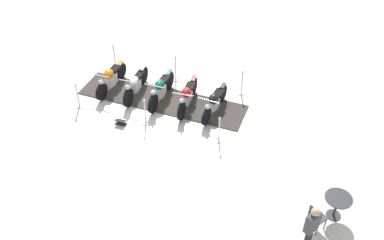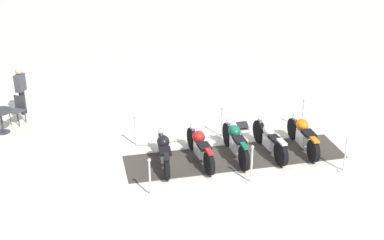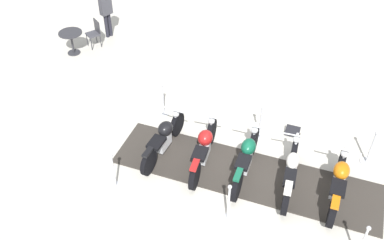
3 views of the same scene
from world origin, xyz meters
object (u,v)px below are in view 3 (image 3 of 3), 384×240
object	(u,v)px
stanchion_left_mid	(228,208)
cafe_chair_near_table	(95,32)
motorcycle_black	(164,137)
stanchion_right_mid	(260,127)
motorcycle_copper	(338,182)
motorcycle_cream	(291,171)
stanchion_left_rear	(114,175)
info_placard	(292,132)
cafe_table	(71,38)
motorcycle_forest	(246,158)
bystander_person	(106,10)
stanchion_right_rear	(163,104)
stanchion_right_front	(370,153)
motorcycle_maroon	(204,148)

from	to	relation	value
stanchion_left_mid	cafe_chair_near_table	distance (m)	8.28
motorcycle_black	stanchion_right_mid	distance (m)	2.53
motorcycle_copper	motorcycle_cream	distance (m)	1.05
stanchion_left_rear	info_placard	size ratio (longest dim) A/B	2.35
stanchion_right_mid	motorcycle_copper	bearing A→B (deg)	-88.98
motorcycle_copper	cafe_table	bearing A→B (deg)	70.64
cafe_table	cafe_chair_near_table	bearing A→B (deg)	-0.57
stanchion_left_mid	info_placard	distance (m)	3.34
stanchion_right_mid	stanchion_left_rear	bearing A→B (deg)	170.93
motorcycle_forest	stanchion_left_rear	xyz separation A→B (m)	(-2.74, 1.41, -0.14)
stanchion_left_rear	info_placard	xyz separation A→B (m)	(4.66, -1.08, -0.31)
motorcycle_forest	bystander_person	size ratio (longest dim) A/B	1.15
motorcycle_black	info_placard	world-z (taller)	motorcycle_black
motorcycle_copper	cafe_table	world-z (taller)	motorcycle_copper
stanchion_right_rear	cafe_table	xyz separation A→B (m)	(-0.76, 4.38, 0.23)
cafe_chair_near_table	stanchion_left_rear	bearing A→B (deg)	68.70
stanchion_left_mid	info_placard	bearing A→B (deg)	20.53
cafe_chair_near_table	motorcycle_black	bearing A→B (deg)	82.04
stanchion_left_rear	stanchion_right_front	size ratio (longest dim) A/B	1.03
stanchion_left_mid	bystander_person	world-z (taller)	bystander_person
motorcycle_cream	motorcycle_forest	bearing A→B (deg)	85.48
motorcycle_forest	stanchion_right_front	world-z (taller)	motorcycle_forest
stanchion_right_rear	motorcycle_copper	bearing A→B (deg)	-71.53
motorcycle_forest	motorcycle_maroon	distance (m)	1.05
motorcycle_cream	bystander_person	world-z (taller)	bystander_person
motorcycle_forest	stanchion_right_mid	size ratio (longest dim) A/B	1.85
stanchion_right_rear	cafe_chair_near_table	size ratio (longest dim) A/B	1.11
motorcycle_copper	motorcycle_maroon	bearing A→B (deg)	90.72
bystander_person	cafe_table	bearing A→B (deg)	-85.75
motorcycle_maroon	stanchion_right_rear	xyz separation A→B (m)	(0.20, 2.16, -0.15)
motorcycle_copper	bystander_person	size ratio (longest dim) A/B	1.13
stanchion_right_mid	info_placard	size ratio (longest dim) A/B	2.28
stanchion_right_rear	stanchion_right_front	world-z (taller)	stanchion_right_front
cafe_chair_near_table	stanchion_right_mid	bearing A→B (deg)	103.23
motorcycle_cream	motorcycle_maroon	world-z (taller)	motorcycle_cream
motorcycle_cream	motorcycle_maroon	bearing A→B (deg)	85.59
stanchion_left_mid	bystander_person	bearing A→B (deg)	79.98
bystander_person	stanchion_right_mid	bearing A→B (deg)	-1.19
motorcycle_black	cafe_chair_near_table	bearing A→B (deg)	51.24
stanchion_left_mid	cafe_table	world-z (taller)	stanchion_left_mid
stanchion_right_rear	bystander_person	world-z (taller)	bystander_person
stanchion_right_mid	cafe_table	world-z (taller)	stanchion_right_mid
motorcycle_cream	info_placard	bearing A→B (deg)	3.67
stanchion_right_front	stanchion_right_rear	bearing A→B (deg)	124.62
stanchion_left_rear	info_placard	distance (m)	4.79
cafe_table	stanchion_right_front	bearing A→B (deg)	-66.49
motorcycle_forest	cafe_table	size ratio (longest dim) A/B	2.50
stanchion_right_mid	cafe_table	size ratio (longest dim) A/B	1.35
motorcycle_black	bystander_person	size ratio (longest dim) A/B	1.16
motorcycle_forest	cafe_chair_near_table	size ratio (longest dim) A/B	2.07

